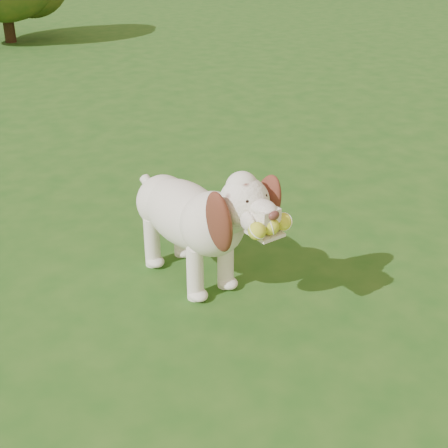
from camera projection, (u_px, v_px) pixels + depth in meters
ground at (145, 275)px, 3.05m from camera, size 80.00×80.00×0.00m
dog at (197, 215)px, 2.84m from camera, size 0.43×1.04×0.67m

